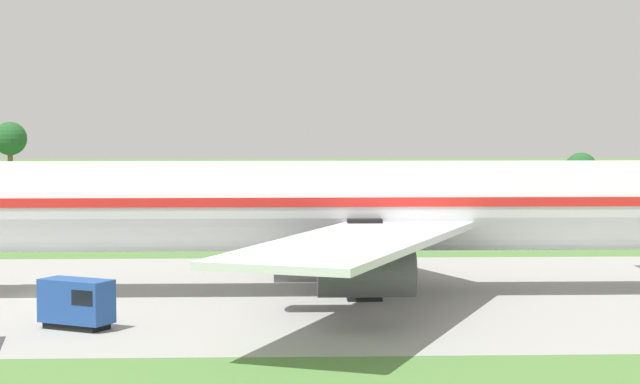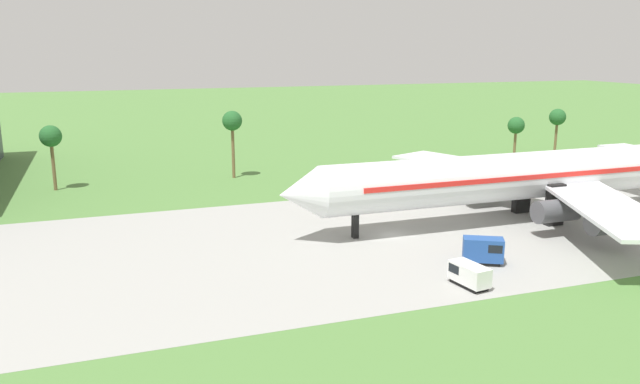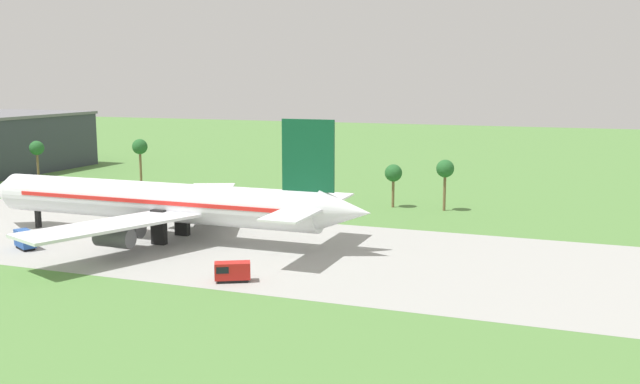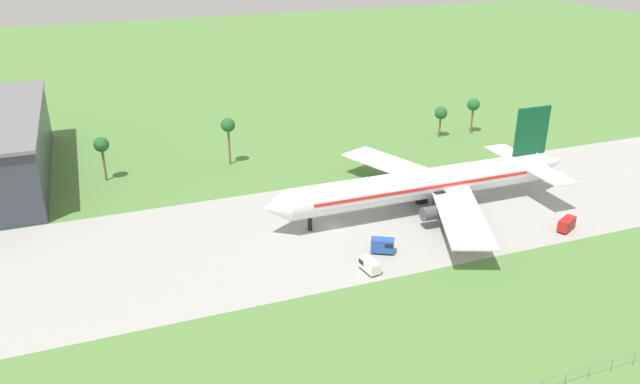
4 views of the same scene
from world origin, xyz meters
TOP-DOWN VIEW (x-y plane):
  - ground_plane at (0.00, 0.00)m, footprint 600.00×600.00m
  - taxiway_strip at (0.00, 0.00)m, footprint 320.00×44.00m
  - jet_airliner at (21.56, 0.49)m, footprint 72.08×56.79m
  - fuel_truck at (-0.45, -18.40)m, footprint 2.65×4.69m
  - catering_van at (4.82, -13.29)m, footprint 4.77×3.83m
  - palm_tree_row at (13.87, 42.36)m, footprint 106.32×3.60m

SIDE VIEW (x-z plane):
  - ground_plane at x=0.00m, z-range 0.00..0.00m
  - taxiway_strip at x=0.00m, z-range 0.00..0.02m
  - fuel_truck at x=-0.45m, z-range 0.10..2.42m
  - catering_van at x=4.82m, z-range 0.10..3.09m
  - jet_airliner at x=21.56m, z-range -4.01..16.54m
  - palm_tree_row at x=13.87m, z-range 2.46..14.82m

